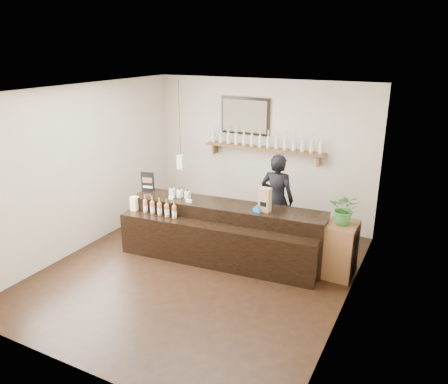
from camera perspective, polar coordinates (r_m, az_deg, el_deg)
name	(u,v)px	position (r m, az deg, el deg)	size (l,w,h in m)	color
ground	(199,271)	(7.02, -3.34, -10.26)	(5.00, 5.00, 0.00)	black
room_shell	(196,167)	(6.38, -3.63, 3.25)	(5.00, 5.00, 5.00)	beige
back_wall_decor	(253,135)	(8.49, 3.77, 7.50)	(2.66, 0.96, 1.69)	brown
counter	(222,234)	(7.23, -0.22, -5.51)	(3.33, 1.16, 1.08)	black
promo_sign	(148,182)	(7.85, -9.94, 1.35)	(0.24, 0.08, 0.34)	black
paper_bag	(265,200)	(6.81, 5.36, -1.01)	(0.18, 0.14, 0.38)	#A4774F
tape_dispenser	(257,210)	(6.81, 4.31, -2.30)	(0.13, 0.07, 0.11)	blue
side_cabinet	(341,250)	(6.96, 15.03, -7.27)	(0.44, 0.59, 0.85)	brown
potted_plant	(345,209)	(6.70, 15.51, -2.13)	(0.44, 0.38, 0.48)	#326C2B
shopkeeper	(277,194)	(7.66, 6.94, -0.23)	(0.68, 0.44, 1.86)	black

